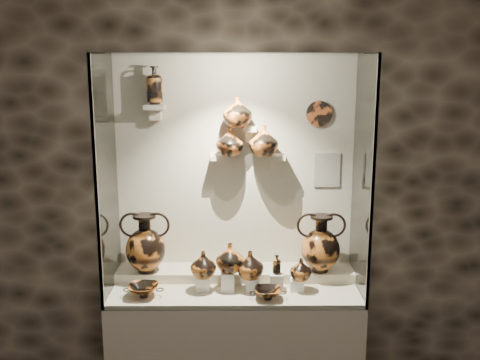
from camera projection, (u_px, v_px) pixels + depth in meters
name	position (u px, v px, depth m)	size (l,w,h in m)	color
wall_back	(235.00, 169.00, 3.84)	(5.00, 0.02, 3.20)	black
plinth	(235.00, 344.00, 3.77)	(1.70, 0.60, 0.80)	beige
front_tier	(235.00, 289.00, 3.69)	(1.68, 0.58, 0.03)	#BFB094
rear_tier	(235.00, 275.00, 3.85)	(1.70, 0.25, 0.10)	#BFB094
back_panel	(235.00, 169.00, 3.83)	(1.70, 0.03, 1.60)	beige
glass_front	(235.00, 188.00, 3.24)	(1.70, 0.01, 1.60)	white
glass_left	(107.00, 178.00, 3.52)	(0.01, 0.60, 1.60)	white
glass_right	(363.00, 178.00, 3.53)	(0.01, 0.60, 1.60)	white
glass_top	(235.00, 54.00, 3.36)	(1.70, 0.60, 0.01)	white
frame_post_left	(96.00, 188.00, 3.24)	(0.02, 0.02, 1.60)	gray
frame_post_right	(373.00, 187.00, 3.25)	(0.02, 0.02, 1.60)	gray
pedestal_a	(203.00, 283.00, 3.62)	(0.09, 0.09, 0.10)	silver
pedestal_b	(228.00, 281.00, 3.62)	(0.09, 0.09, 0.13)	silver
pedestal_c	(253.00, 284.00, 3.63)	(0.09, 0.09, 0.09)	silver
pedestal_d	(276.00, 282.00, 3.62)	(0.09, 0.09, 0.12)	silver
pedestal_e	(297.00, 284.00, 3.63)	(0.09, 0.09, 0.08)	silver
bracket_ul	(155.00, 107.00, 3.67)	(0.14, 0.12, 0.04)	beige
bracket_ca	(221.00, 157.00, 3.74)	(0.14, 0.12, 0.04)	beige
bracket_cb	(249.00, 129.00, 3.70)	(0.10, 0.12, 0.04)	beige
bracket_cc	(275.00, 157.00, 3.74)	(0.14, 0.12, 0.04)	beige
amphora_left	(145.00, 243.00, 3.74)	(0.34, 0.34, 0.42)	#A4591F
amphora_right	(321.00, 243.00, 3.75)	(0.33, 0.33, 0.41)	#A4591F
jug_a	(203.00, 264.00, 3.58)	(0.17, 0.17, 0.18)	#A4591F
jug_b	(230.00, 257.00, 3.60)	(0.19, 0.19, 0.20)	#BA5D20
jug_c	(250.00, 265.00, 3.59)	(0.18, 0.18, 0.19)	#A4591F
jug_e	(301.00, 269.00, 3.59)	(0.15, 0.15, 0.15)	#A4591F
lekythos_small	(277.00, 263.00, 3.59)	(0.07, 0.07, 0.15)	#BA5D20
kylix_left	(144.00, 290.00, 3.52)	(0.26, 0.22, 0.10)	#BA5D20
kylix_right	(268.00, 292.00, 3.49)	(0.23, 0.19, 0.09)	#A4591F
lekythos_tall	(154.00, 83.00, 3.61)	(0.12, 0.12, 0.29)	#A4591F
ovoid_vase_a	(230.00, 142.00, 3.67)	(0.19, 0.19, 0.20)	#BA5D20
ovoid_vase_b	(237.00, 112.00, 3.63)	(0.20, 0.20, 0.21)	#BA5D20
ovoid_vase_c	(264.00, 141.00, 3.67)	(0.20, 0.20, 0.21)	#BA5D20
wall_plate	(319.00, 114.00, 3.73)	(0.18, 0.18, 0.02)	#B04F22
info_placard	(327.00, 170.00, 3.82)	(0.18, 0.01, 0.25)	beige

